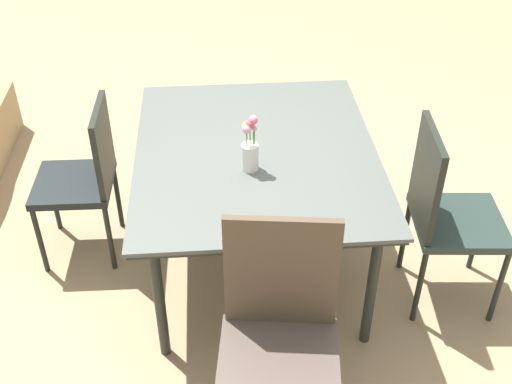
{
  "coord_description": "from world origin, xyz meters",
  "views": [
    {
      "loc": [
        -2.54,
        0.11,
        2.4
      ],
      "look_at": [
        0.05,
        -0.1,
        0.47
      ],
      "focal_mm": 44.83,
      "sensor_mm": 36.0,
      "label": 1
    }
  ],
  "objects_px": {
    "chair_near_left": "(445,209)",
    "chair_far_side": "(85,173)",
    "flower_vase": "(250,149)",
    "dining_table": "(256,159)",
    "chair_end_left": "(280,331)"
  },
  "relations": [
    {
      "from": "chair_near_left",
      "to": "chair_far_side",
      "type": "distance_m",
      "value": 1.81
    },
    {
      "from": "chair_far_side",
      "to": "chair_end_left",
      "type": "bearing_deg",
      "value": -141.53
    },
    {
      "from": "chair_near_left",
      "to": "flower_vase",
      "type": "xyz_separation_m",
      "value": [
        0.16,
        0.91,
        0.28
      ]
    },
    {
      "from": "chair_far_side",
      "to": "flower_vase",
      "type": "height_order",
      "value": "flower_vase"
    },
    {
      "from": "chair_near_left",
      "to": "chair_far_side",
      "type": "bearing_deg",
      "value": -101.08
    },
    {
      "from": "chair_end_left",
      "to": "chair_far_side",
      "type": "xyz_separation_m",
      "value": [
        1.16,
        0.88,
        -0.04
      ]
    },
    {
      "from": "chair_near_left",
      "to": "flower_vase",
      "type": "distance_m",
      "value": 0.96
    },
    {
      "from": "chair_near_left",
      "to": "chair_far_side",
      "type": "relative_size",
      "value": 1.09
    },
    {
      "from": "dining_table",
      "to": "flower_vase",
      "type": "distance_m",
      "value": 0.23
    },
    {
      "from": "dining_table",
      "to": "chair_near_left",
      "type": "height_order",
      "value": "chair_near_left"
    },
    {
      "from": "chair_near_left",
      "to": "dining_table",
      "type": "bearing_deg",
      "value": -104.87
    },
    {
      "from": "chair_near_left",
      "to": "flower_vase",
      "type": "height_order",
      "value": "flower_vase"
    },
    {
      "from": "chair_end_left",
      "to": "chair_near_left",
      "type": "distance_m",
      "value": 1.09
    },
    {
      "from": "chair_end_left",
      "to": "flower_vase",
      "type": "bearing_deg",
      "value": -78.98
    },
    {
      "from": "flower_vase",
      "to": "dining_table",
      "type": "bearing_deg",
      "value": -14.75
    }
  ]
}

